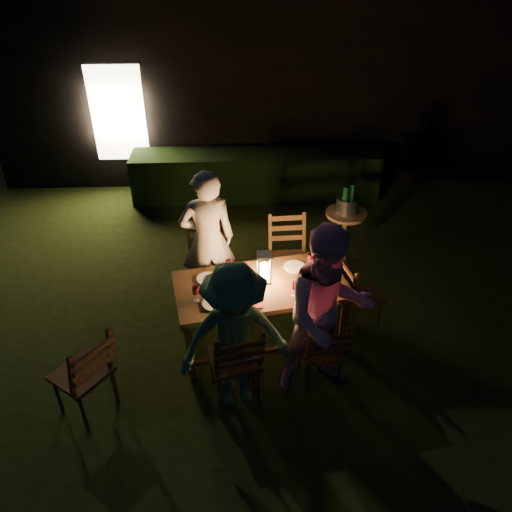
{
  "coord_description": "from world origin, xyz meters",
  "views": [
    {
      "loc": [
        -0.81,
        -4.18,
        4.06
      ],
      "look_at": [
        -0.63,
        0.38,
        0.97
      ],
      "focal_mm": 35.0,
      "sensor_mm": 36.0,
      "label": 1
    }
  ],
  "objects_px": {
    "person_house_side": "(208,240)",
    "bottle_table": "(238,277)",
    "chair_near_right": "(320,360)",
    "chair_near_left": "(235,372)",
    "person_opp_left": "(235,339)",
    "ice_bucket": "(347,205)",
    "chair_end": "(361,303)",
    "lantern": "(264,269)",
    "dining_table": "(261,290)",
    "chair_far_left": "(211,281)",
    "bottle_bucket_a": "(345,203)",
    "chair_spare": "(87,386)",
    "bottle_bucket_b": "(351,200)",
    "side_table": "(346,218)",
    "person_opp_right": "(327,314)",
    "chair_far_right": "(288,271)"
  },
  "relations": [
    {
      "from": "person_house_side",
      "to": "bottle_table",
      "type": "relative_size",
      "value": 6.43
    },
    {
      "from": "chair_near_right",
      "to": "chair_near_left",
      "type": "bearing_deg",
      "value": -177.14
    },
    {
      "from": "person_opp_left",
      "to": "ice_bucket",
      "type": "distance_m",
      "value": 2.91
    },
    {
      "from": "chair_end",
      "to": "lantern",
      "type": "xyz_separation_m",
      "value": [
        -1.17,
        -0.18,
        0.66
      ]
    },
    {
      "from": "dining_table",
      "to": "chair_far_left",
      "type": "height_order",
      "value": "chair_far_left"
    },
    {
      "from": "chair_near_right",
      "to": "person_house_side",
      "type": "bearing_deg",
      "value": 122.18
    },
    {
      "from": "chair_near_left",
      "to": "bottle_bucket_a",
      "type": "distance_m",
      "value": 2.88
    },
    {
      "from": "ice_bucket",
      "to": "chair_spare",
      "type": "bearing_deg",
      "value": -139.38
    },
    {
      "from": "chair_spare",
      "to": "bottle_bucket_a",
      "type": "distance_m",
      "value": 3.9
    },
    {
      "from": "ice_bucket",
      "to": "chair_near_right",
      "type": "bearing_deg",
      "value": -106.23
    },
    {
      "from": "dining_table",
      "to": "bottle_bucket_b",
      "type": "bearing_deg",
      "value": 40.41
    },
    {
      "from": "chair_far_left",
      "to": "chair_spare",
      "type": "bearing_deg",
      "value": 45.28
    },
    {
      "from": "bottle_bucket_b",
      "to": "lantern",
      "type": "bearing_deg",
      "value": -128.69
    },
    {
      "from": "chair_near_right",
      "to": "lantern",
      "type": "bearing_deg",
      "value": 118.66
    },
    {
      "from": "lantern",
      "to": "side_table",
      "type": "height_order",
      "value": "lantern"
    },
    {
      "from": "chair_spare",
      "to": "chair_far_left",
      "type": "bearing_deg",
      "value": 1.6
    },
    {
      "from": "bottle_table",
      "to": "chair_end",
      "type": "bearing_deg",
      "value": 11.06
    },
    {
      "from": "side_table",
      "to": "bottle_bucket_b",
      "type": "distance_m",
      "value": 0.26
    },
    {
      "from": "chair_far_left",
      "to": "bottle_bucket_b",
      "type": "xyz_separation_m",
      "value": [
        1.88,
        0.96,
        0.6
      ]
    },
    {
      "from": "chair_end",
      "to": "person_opp_right",
      "type": "bearing_deg",
      "value": -44.67
    },
    {
      "from": "chair_near_right",
      "to": "person_house_side",
      "type": "height_order",
      "value": "person_house_side"
    },
    {
      "from": "bottle_bucket_b",
      "to": "ice_bucket",
      "type": "bearing_deg",
      "value": -141.34
    },
    {
      "from": "chair_near_right",
      "to": "chair_end",
      "type": "xyz_separation_m",
      "value": [
        0.62,
        0.9,
        -0.0
      ]
    },
    {
      "from": "dining_table",
      "to": "chair_end",
      "type": "height_order",
      "value": "chair_end"
    },
    {
      "from": "ice_bucket",
      "to": "bottle_bucket_a",
      "type": "bearing_deg",
      "value": -141.34
    },
    {
      "from": "person_opp_right",
      "to": "chair_spare",
      "type": "bearing_deg",
      "value": 175.02
    },
    {
      "from": "chair_end",
      "to": "bottle_bucket_b",
      "type": "distance_m",
      "value": 1.54
    },
    {
      "from": "chair_end",
      "to": "chair_spare",
      "type": "xyz_separation_m",
      "value": [
        -2.94,
        -1.2,
        0.05
      ]
    },
    {
      "from": "person_house_side",
      "to": "ice_bucket",
      "type": "xyz_separation_m",
      "value": [
        1.84,
        0.87,
        -0.03
      ]
    },
    {
      "from": "bottle_bucket_b",
      "to": "chair_spare",
      "type": "bearing_deg",
      "value": -139.41
    },
    {
      "from": "bottle_bucket_a",
      "to": "bottle_bucket_b",
      "type": "xyz_separation_m",
      "value": [
        0.1,
        0.08,
        0.0
      ]
    },
    {
      "from": "chair_near_right",
      "to": "bottle_bucket_b",
      "type": "xyz_separation_m",
      "value": [
        0.71,
        2.3,
        0.64
      ]
    },
    {
      "from": "dining_table",
      "to": "person_opp_left",
      "type": "bearing_deg",
      "value": -118.76
    },
    {
      "from": "side_table",
      "to": "bottle_bucket_a",
      "type": "xyz_separation_m",
      "value": [
        -0.05,
        -0.04,
        0.25
      ]
    },
    {
      "from": "chair_near_right",
      "to": "bottle_bucket_b",
      "type": "height_order",
      "value": "bottle_bucket_b"
    },
    {
      "from": "chair_end",
      "to": "person_opp_left",
      "type": "xyz_separation_m",
      "value": [
        -1.49,
        -1.13,
        0.54
      ]
    },
    {
      "from": "chair_far_left",
      "to": "lantern",
      "type": "relative_size",
      "value": 3.04
    },
    {
      "from": "chair_far_left",
      "to": "lantern",
      "type": "bearing_deg",
      "value": 125.91
    },
    {
      "from": "person_house_side",
      "to": "person_opp_left",
      "type": "distance_m",
      "value": 1.64
    },
    {
      "from": "side_table",
      "to": "ice_bucket",
      "type": "xyz_separation_m",
      "value": [
        0.0,
        0.0,
        0.2
      ]
    },
    {
      "from": "bottle_table",
      "to": "bottle_bucket_a",
      "type": "distance_m",
      "value": 2.15
    },
    {
      "from": "ice_bucket",
      "to": "side_table",
      "type": "bearing_deg",
      "value": -90.0
    },
    {
      "from": "chair_spare",
      "to": "person_opp_left",
      "type": "distance_m",
      "value": 1.53
    },
    {
      "from": "dining_table",
      "to": "ice_bucket",
      "type": "height_order",
      "value": "ice_bucket"
    },
    {
      "from": "chair_far_right",
      "to": "bottle_table",
      "type": "distance_m",
      "value": 1.26
    },
    {
      "from": "chair_near_left",
      "to": "bottle_table",
      "type": "height_order",
      "value": "chair_near_left"
    },
    {
      "from": "chair_far_right",
      "to": "side_table",
      "type": "xyz_separation_m",
      "value": [
        0.85,
        0.72,
        0.35
      ]
    },
    {
      "from": "chair_near_left",
      "to": "person_opp_right",
      "type": "xyz_separation_m",
      "value": [
        0.89,
        0.13,
        0.63
      ]
    },
    {
      "from": "chair_far_left",
      "to": "bottle_bucket_a",
      "type": "bearing_deg",
      "value": -163.7
    },
    {
      "from": "chair_near_right",
      "to": "dining_table",
      "type": "bearing_deg",
      "value": 122.96
    }
  ]
}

